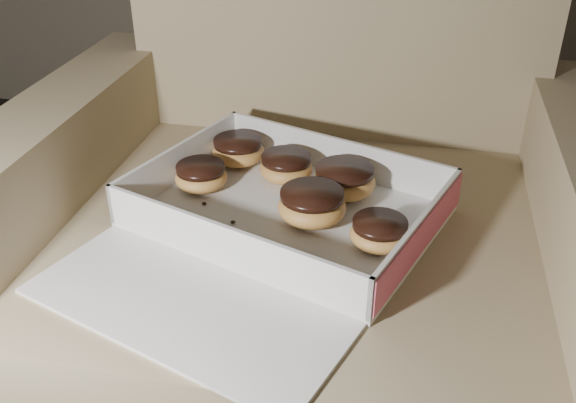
# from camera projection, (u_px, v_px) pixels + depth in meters

# --- Properties ---
(armchair) EXTENTS (0.89, 0.75, 0.93)m
(armchair) POSITION_uv_depth(u_px,v_px,m) (309.00, 261.00, 1.04)
(armchair) COLOR #9D8B64
(armchair) RESTS_ON floor
(bakery_box) EXTENTS (0.53, 0.57, 0.07)m
(bakery_box) POSITION_uv_depth(u_px,v_px,m) (274.00, 225.00, 0.88)
(bakery_box) COLOR silver
(bakery_box) RESTS_ON armchair
(donut_a) EXTENTS (0.08, 0.08, 0.04)m
(donut_a) POSITION_uv_depth(u_px,v_px,m) (201.00, 176.00, 0.97)
(donut_a) COLOR #BE9242
(donut_a) RESTS_ON bakery_box
(donut_b) EXTENTS (0.10, 0.10, 0.05)m
(donut_b) POSITION_uv_depth(u_px,v_px,m) (312.00, 205.00, 0.89)
(donut_b) COLOR #BE9242
(donut_b) RESTS_ON bakery_box
(donut_c) EXTENTS (0.08, 0.08, 0.04)m
(donut_c) POSITION_uv_depth(u_px,v_px,m) (286.00, 167.00, 0.99)
(donut_c) COLOR #BE9242
(donut_c) RESTS_ON bakery_box
(donut_d) EXTENTS (0.09, 0.09, 0.05)m
(donut_d) POSITION_uv_depth(u_px,v_px,m) (344.00, 180.00, 0.95)
(donut_d) COLOR #BE9242
(donut_d) RESTS_ON bakery_box
(donut_e) EXTENTS (0.08, 0.08, 0.04)m
(donut_e) POSITION_uv_depth(u_px,v_px,m) (379.00, 233.00, 0.84)
(donut_e) COLOR #BE9242
(donut_e) RESTS_ON bakery_box
(donut_f) EXTENTS (0.09, 0.09, 0.04)m
(donut_f) POSITION_uv_depth(u_px,v_px,m) (238.00, 150.00, 1.04)
(donut_f) COLOR #BE9242
(donut_f) RESTS_ON bakery_box
(crumb_a) EXTENTS (0.01, 0.01, 0.00)m
(crumb_a) POSITION_uv_depth(u_px,v_px,m) (233.00, 222.00, 0.90)
(crumb_a) COLOR black
(crumb_a) RESTS_ON bakery_box
(crumb_b) EXTENTS (0.01, 0.01, 0.00)m
(crumb_b) POSITION_uv_depth(u_px,v_px,m) (377.00, 254.00, 0.83)
(crumb_b) COLOR black
(crumb_b) RESTS_ON bakery_box
(crumb_c) EXTENTS (0.01, 0.01, 0.00)m
(crumb_c) POSITION_uv_depth(u_px,v_px,m) (204.00, 203.00, 0.94)
(crumb_c) COLOR black
(crumb_c) RESTS_ON bakery_box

